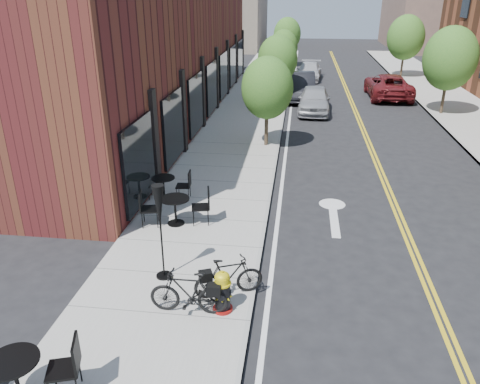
{
  "coord_description": "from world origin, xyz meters",
  "views": [
    {
      "loc": [
        0.77,
        -10.78,
        6.41
      ],
      "look_at": [
        -0.81,
        1.61,
        1.0
      ],
      "focal_mm": 35.0,
      "sensor_mm": 36.0,
      "label": 1
    }
  ],
  "objects_px": {
    "parked_car_a": "(314,100)",
    "parked_car_far": "(388,86)",
    "fire_hydrant": "(222,292)",
    "bistro_set_b": "(175,207)",
    "parked_car_b": "(301,86)",
    "patio_umbrella": "(160,213)",
    "bistro_set_c": "(163,185)",
    "bistro_set_a": "(15,374)",
    "bicycle_left": "(188,293)",
    "bicycle_right": "(229,277)",
    "parked_car_c": "(309,71)"
  },
  "relations": [
    {
      "from": "bistro_set_b",
      "to": "parked_car_a",
      "type": "bearing_deg",
      "value": 61.23
    },
    {
      "from": "bicycle_right",
      "to": "patio_umbrella",
      "type": "xyz_separation_m",
      "value": [
        -1.64,
        0.53,
        1.22
      ]
    },
    {
      "from": "bicycle_right",
      "to": "parked_car_a",
      "type": "height_order",
      "value": "parked_car_a"
    },
    {
      "from": "fire_hydrant",
      "to": "parked_car_b",
      "type": "bearing_deg",
      "value": 79.03
    },
    {
      "from": "fire_hydrant",
      "to": "bistro_set_c",
      "type": "distance_m",
      "value": 6.22
    },
    {
      "from": "fire_hydrant",
      "to": "bicycle_left",
      "type": "distance_m",
      "value": 0.71
    },
    {
      "from": "bicycle_right",
      "to": "parked_car_b",
      "type": "bearing_deg",
      "value": -26.33
    },
    {
      "from": "bistro_set_c",
      "to": "parked_car_b",
      "type": "relative_size",
      "value": 0.36
    },
    {
      "from": "fire_hydrant",
      "to": "bistro_set_c",
      "type": "bearing_deg",
      "value": 109.97
    },
    {
      "from": "patio_umbrella",
      "to": "parked_car_c",
      "type": "distance_m",
      "value": 28.19
    },
    {
      "from": "patio_umbrella",
      "to": "parked_car_b",
      "type": "distance_m",
      "value": 21.1
    },
    {
      "from": "bistro_set_c",
      "to": "parked_car_a",
      "type": "distance_m",
      "value": 13.85
    },
    {
      "from": "bistro_set_c",
      "to": "parked_car_far",
      "type": "bearing_deg",
      "value": 56.46
    },
    {
      "from": "bistro_set_c",
      "to": "parked_car_a",
      "type": "height_order",
      "value": "parked_car_a"
    },
    {
      "from": "bicycle_right",
      "to": "parked_car_c",
      "type": "height_order",
      "value": "parked_car_c"
    },
    {
      "from": "bicycle_right",
      "to": "bistro_set_b",
      "type": "height_order",
      "value": "bistro_set_b"
    },
    {
      "from": "bicycle_left",
      "to": "bicycle_right",
      "type": "bearing_deg",
      "value": 133.8
    },
    {
      "from": "fire_hydrant",
      "to": "parked_car_far",
      "type": "relative_size",
      "value": 0.18
    },
    {
      "from": "bistro_set_c",
      "to": "patio_umbrella",
      "type": "height_order",
      "value": "patio_umbrella"
    },
    {
      "from": "bistro_set_b",
      "to": "parked_car_c",
      "type": "bearing_deg",
      "value": 68.34
    },
    {
      "from": "fire_hydrant",
      "to": "parked_car_b",
      "type": "height_order",
      "value": "parked_car_b"
    },
    {
      "from": "patio_umbrella",
      "to": "parked_car_a",
      "type": "bearing_deg",
      "value": 77.56
    },
    {
      "from": "patio_umbrella",
      "to": "bicycle_left",
      "type": "bearing_deg",
      "value": -54.29
    },
    {
      "from": "bicycle_left",
      "to": "parked_car_far",
      "type": "xyz_separation_m",
      "value": [
        7.69,
        23.23,
        0.14
      ]
    },
    {
      "from": "bistro_set_b",
      "to": "bistro_set_c",
      "type": "bearing_deg",
      "value": 103.27
    },
    {
      "from": "parked_car_far",
      "to": "parked_car_c",
      "type": "bearing_deg",
      "value": -50.35
    },
    {
      "from": "patio_umbrella",
      "to": "parked_car_far",
      "type": "height_order",
      "value": "patio_umbrella"
    },
    {
      "from": "fire_hydrant",
      "to": "parked_car_a",
      "type": "height_order",
      "value": "parked_car_a"
    },
    {
      "from": "parked_car_b",
      "to": "parked_car_far",
      "type": "height_order",
      "value": "parked_car_b"
    },
    {
      "from": "bistro_set_b",
      "to": "parked_car_c",
      "type": "distance_m",
      "value": 25.54
    },
    {
      "from": "bistro_set_b",
      "to": "parked_car_c",
      "type": "xyz_separation_m",
      "value": [
        4.01,
        25.22,
        -0.01
      ]
    },
    {
      "from": "bicycle_left",
      "to": "parked_car_b",
      "type": "bearing_deg",
      "value": 174.27
    },
    {
      "from": "parked_car_b",
      "to": "fire_hydrant",
      "type": "bearing_deg",
      "value": -96.43
    },
    {
      "from": "parked_car_a",
      "to": "bicycle_right",
      "type": "bearing_deg",
      "value": -94.92
    },
    {
      "from": "bistro_set_b",
      "to": "parked_car_b",
      "type": "distance_m",
      "value": 18.47
    },
    {
      "from": "fire_hydrant",
      "to": "bistro_set_b",
      "type": "relative_size",
      "value": 0.48
    },
    {
      "from": "parked_car_b",
      "to": "parked_car_far",
      "type": "distance_m",
      "value": 5.68
    },
    {
      "from": "patio_umbrella",
      "to": "parked_car_far",
      "type": "bearing_deg",
      "value": 68.66
    },
    {
      "from": "bistro_set_b",
      "to": "patio_umbrella",
      "type": "xyz_separation_m",
      "value": [
        0.41,
        -2.71,
        1.16
      ]
    },
    {
      "from": "fire_hydrant",
      "to": "bistro_set_a",
      "type": "distance_m",
      "value": 4.06
    },
    {
      "from": "bicycle_left",
      "to": "bicycle_right",
      "type": "distance_m",
      "value": 1.03
    },
    {
      "from": "parked_car_b",
      "to": "parked_car_c",
      "type": "bearing_deg",
      "value": 82.62
    },
    {
      "from": "parked_car_b",
      "to": "bicycle_right",
      "type": "bearing_deg",
      "value": -96.4
    },
    {
      "from": "bistro_set_c",
      "to": "parked_car_far",
      "type": "distance_m",
      "value": 20.1
    },
    {
      "from": "bistro_set_b",
      "to": "bistro_set_c",
      "type": "relative_size",
      "value": 1.14
    },
    {
      "from": "parked_car_a",
      "to": "bistro_set_b",
      "type": "bearing_deg",
      "value": -104.08
    },
    {
      "from": "bicycle_right",
      "to": "bistro_set_c",
      "type": "xyz_separation_m",
      "value": [
        -2.89,
        4.98,
        0.0
      ]
    },
    {
      "from": "bistro_set_a",
      "to": "parked_car_a",
      "type": "xyz_separation_m",
      "value": [
        5.2,
        21.18,
        0.07
      ]
    },
    {
      "from": "bistro_set_c",
      "to": "parked_car_b",
      "type": "bearing_deg",
      "value": 71.16
    },
    {
      "from": "parked_car_a",
      "to": "parked_car_far",
      "type": "height_order",
      "value": "parked_car_far"
    }
  ]
}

